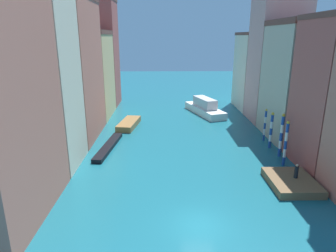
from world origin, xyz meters
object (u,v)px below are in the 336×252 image
Objects in this scene: mooring_pole_3 at (265,125)px; waterfront_dock at (292,182)px; mooring_pole_0 at (286,143)px; person_on_dock at (296,171)px; motorboat_0 at (129,124)px; mooring_pole_1 at (281,135)px; mooring_pole_2 at (271,130)px; vaporetto_white at (205,108)px; gondola_black at (108,147)px.

waterfront_dock is at bearing -96.77° from mooring_pole_3.
person_on_dock is at bearing -98.01° from mooring_pole_0.
mooring_pole_1 is at bearing -32.96° from motorboat_0.
waterfront_dock is 1.21× the size of mooring_pole_3.
mooring_pole_2 reaches higher than person_on_dock.
mooring_pole_0 is 8.04m from mooring_pole_3.
mooring_pole_0 is at bearing -93.26° from mooring_pole_3.
vaporetto_white is (-5.60, 22.58, -1.48)m from mooring_pole_0.
mooring_pole_2 reaches higher than gondola_black.
mooring_pole_1 reaches higher than gondola_black.
motorboat_0 is at bearing 160.19° from mooring_pole_3.
mooring_pole_3 is (1.08, 12.45, 0.87)m from person_on_dock.
mooring_pole_1 is 5.50m from mooring_pole_3.
vaporetto_white reaches higher than person_on_dock.
mooring_pole_2 is 1.05× the size of mooring_pole_3.
mooring_pole_0 is 2.59m from mooring_pole_1.
waterfront_dock reaches higher than gondola_black.
mooring_pole_0 reaches higher than vaporetto_white.
gondola_black is 9.61m from motorboat_0.
mooring_pole_2 is at bearing 82.15° from waterfront_dock.
person_on_dock is 27.46m from vaporetto_white.
mooring_pole_1 is 0.46× the size of vaporetto_white.
waterfront_dock is at bearing -27.79° from gondola_black.
mooring_pole_0 is 23.31m from vaporetto_white.
vaporetto_white is 15.04m from motorboat_0.
mooring_pole_3 is 15.81m from vaporetto_white.
mooring_pole_0 is (1.05, 4.64, 2.20)m from waterfront_dock.
mooring_pole_0 is 20.83m from gondola_black.
person_on_dock is 0.14× the size of gondola_black.
mooring_pole_0 is 5.36m from mooring_pole_2.
mooring_pole_0 is 0.97× the size of mooring_pole_1.
mooring_pole_1 is 1.12× the size of mooring_pole_2.
mooring_pole_0 is 1.15× the size of mooring_pole_3.
mooring_pole_3 is 20.73m from gondola_black.
mooring_pole_1 is 2.83m from mooring_pole_2.
motorboat_0 is at bearing 132.81° from person_on_dock.
mooring_pole_2 is 0.41× the size of vaporetto_white.
person_on_dock is 0.20× the size of motorboat_0.
mooring_pole_3 is (0.46, 8.02, -0.33)m from mooring_pole_0.
waterfront_dock is 3.79× the size of person_on_dock.
motorboat_0 is (-17.43, 19.48, 0.08)m from waterfront_dock.
motorboat_0 is (-12.88, -7.74, -0.64)m from vaporetto_white.
person_on_dock is 9.87m from mooring_pole_2.
mooring_pole_3 reaches higher than gondola_black.
mooring_pole_3 is (1.50, 12.66, 1.88)m from waterfront_dock.
mooring_pole_1 is 20.83m from gondola_black.
gondola_black is (-20.00, 5.35, -2.31)m from mooring_pole_0.
mooring_pole_1 is at bearing -7.81° from gondola_black.
waterfront_dock is 5.24m from mooring_pole_0.
vaporetto_white is (-6.05, 14.56, -1.15)m from mooring_pole_3.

